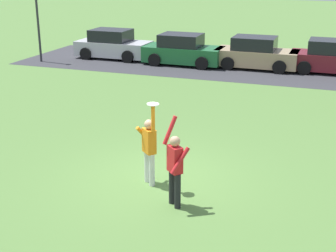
{
  "coord_description": "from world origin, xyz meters",
  "views": [
    {
      "loc": [
        3.88,
        -10.33,
        5.2
      ],
      "look_at": [
        0.36,
        -0.33,
        1.54
      ],
      "focal_mm": 51.42,
      "sensor_mm": 36.0,
      "label": 1
    }
  ],
  "objects_px": {
    "person_catcher": "(149,146)",
    "lamppost_by_lot": "(37,13)",
    "parked_car_silver": "(113,45)",
    "frisbee_disc": "(153,104)",
    "parked_car_tan": "(256,54)",
    "parked_car_maroon": "(333,58)",
    "parked_car_green": "(183,51)",
    "person_defender": "(175,165)"
  },
  "relations": [
    {
      "from": "person_catcher",
      "to": "lamppost_by_lot",
      "type": "height_order",
      "value": "lamppost_by_lot"
    },
    {
      "from": "parked_car_silver",
      "to": "frisbee_disc",
      "type": "bearing_deg",
      "value": -60.44
    },
    {
      "from": "parked_car_tan",
      "to": "parked_car_maroon",
      "type": "relative_size",
      "value": 1.0
    },
    {
      "from": "parked_car_green",
      "to": "person_catcher",
      "type": "bearing_deg",
      "value": -74.87
    },
    {
      "from": "frisbee_disc",
      "to": "parked_car_green",
      "type": "distance_m",
      "value": 14.6
    },
    {
      "from": "person_defender",
      "to": "parked_car_silver",
      "type": "xyz_separation_m",
      "value": [
        -8.73,
        15.11,
        -0.25
      ]
    },
    {
      "from": "parked_car_tan",
      "to": "parked_car_maroon",
      "type": "height_order",
      "value": "same"
    },
    {
      "from": "person_defender",
      "to": "person_catcher",
      "type": "bearing_deg",
      "value": -0.0
    },
    {
      "from": "parked_car_silver",
      "to": "parked_car_maroon",
      "type": "distance_m",
      "value": 11.65
    },
    {
      "from": "person_defender",
      "to": "lamppost_by_lot",
      "type": "relative_size",
      "value": 0.48
    },
    {
      "from": "person_catcher",
      "to": "frisbee_disc",
      "type": "relative_size",
      "value": 7.33
    },
    {
      "from": "parked_car_green",
      "to": "lamppost_by_lot",
      "type": "relative_size",
      "value": 0.97
    },
    {
      "from": "parked_car_green",
      "to": "lamppost_by_lot",
      "type": "distance_m",
      "value": 7.92
    },
    {
      "from": "parked_car_tan",
      "to": "lamppost_by_lot",
      "type": "relative_size",
      "value": 0.97
    },
    {
      "from": "parked_car_maroon",
      "to": "lamppost_by_lot",
      "type": "relative_size",
      "value": 0.97
    },
    {
      "from": "parked_car_silver",
      "to": "parked_car_maroon",
      "type": "xyz_separation_m",
      "value": [
        11.65,
        0.18,
        0.0
      ]
    },
    {
      "from": "person_catcher",
      "to": "parked_car_green",
      "type": "distance_m",
      "value": 14.35
    },
    {
      "from": "frisbee_disc",
      "to": "parked_car_maroon",
      "type": "height_order",
      "value": "frisbee_disc"
    },
    {
      "from": "person_catcher",
      "to": "parked_car_green",
      "type": "bearing_deg",
      "value": 146.89
    },
    {
      "from": "parked_car_silver",
      "to": "person_catcher",
      "type": "bearing_deg",
      "value": -60.69
    },
    {
      "from": "lamppost_by_lot",
      "to": "frisbee_disc",
      "type": "bearing_deg",
      "value": -47.42
    },
    {
      "from": "person_catcher",
      "to": "parked_car_maroon",
      "type": "xyz_separation_m",
      "value": [
        3.86,
        14.44,
        -0.25
      ]
    },
    {
      "from": "parked_car_silver",
      "to": "parked_car_maroon",
      "type": "relative_size",
      "value": 1.0
    },
    {
      "from": "parked_car_silver",
      "to": "parked_car_tan",
      "type": "relative_size",
      "value": 1.0
    },
    {
      "from": "person_catcher",
      "to": "frisbee_disc",
      "type": "height_order",
      "value": "frisbee_disc"
    },
    {
      "from": "parked_car_silver",
      "to": "parked_car_tan",
      "type": "xyz_separation_m",
      "value": [
        7.97,
        -0.03,
        0.0
      ]
    },
    {
      "from": "frisbee_disc",
      "to": "parked_car_maroon",
      "type": "relative_size",
      "value": 0.07
    },
    {
      "from": "person_catcher",
      "to": "person_defender",
      "type": "bearing_deg",
      "value": 0.0
    },
    {
      "from": "parked_car_silver",
      "to": "lamppost_by_lot",
      "type": "height_order",
      "value": "lamppost_by_lot"
    },
    {
      "from": "person_catcher",
      "to": "parked_car_tan",
      "type": "xyz_separation_m",
      "value": [
        0.18,
        14.23,
        -0.25
      ]
    },
    {
      "from": "person_catcher",
      "to": "parked_car_silver",
      "type": "relative_size",
      "value": 0.5
    },
    {
      "from": "person_catcher",
      "to": "parked_car_tan",
      "type": "relative_size",
      "value": 0.5
    },
    {
      "from": "parked_car_green",
      "to": "parked_car_tan",
      "type": "bearing_deg",
      "value": 5.77
    },
    {
      "from": "parked_car_silver",
      "to": "lamppost_by_lot",
      "type": "xyz_separation_m",
      "value": [
        -3.28,
        -2.18,
        1.86
      ]
    },
    {
      "from": "frisbee_disc",
      "to": "parked_car_silver",
      "type": "distance_m",
      "value": 16.51
    },
    {
      "from": "parked_car_green",
      "to": "parked_car_tan",
      "type": "xyz_separation_m",
      "value": [
        3.77,
        0.34,
        0.0
      ]
    },
    {
      "from": "person_catcher",
      "to": "parked_car_green",
      "type": "relative_size",
      "value": 0.5
    },
    {
      "from": "person_defender",
      "to": "frisbee_disc",
      "type": "xyz_separation_m",
      "value": [
        -0.77,
        0.71,
        1.11
      ]
    },
    {
      "from": "parked_car_tan",
      "to": "parked_car_maroon",
      "type": "bearing_deg",
      "value": 3.91
    },
    {
      "from": "person_defender",
      "to": "parked_car_tan",
      "type": "xyz_separation_m",
      "value": [
        -0.76,
        15.08,
        -0.25
      ]
    },
    {
      "from": "parked_car_green",
      "to": "lamppost_by_lot",
      "type": "bearing_deg",
      "value": -165.7
    },
    {
      "from": "person_catcher",
      "to": "parked_car_maroon",
      "type": "relative_size",
      "value": 0.5
    }
  ]
}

